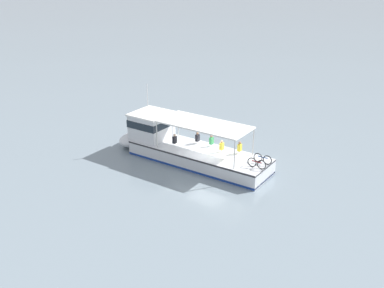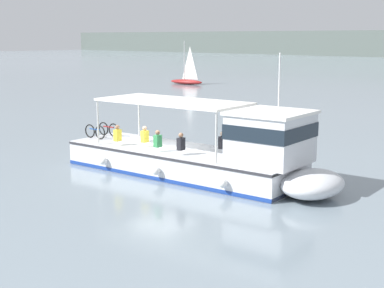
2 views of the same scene
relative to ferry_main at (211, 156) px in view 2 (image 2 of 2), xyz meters
name	(u,v)px [view 2 (image 2 of 2)]	position (x,y,z in m)	size (l,w,h in m)	color
ground_plane	(164,171)	(-2.58, -0.27, -1.02)	(400.00, 400.00, 0.00)	gray
ferry_main	(211,156)	(0.00, 0.00, 0.00)	(13.01, 4.43, 5.32)	silver
sailboat_horizon_west	(187,80)	(-33.89, 34.26, -0.48)	(4.94, 1.98, 5.40)	maroon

